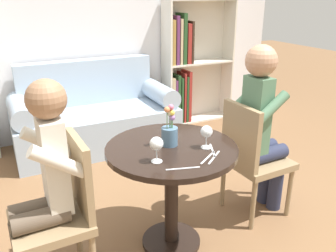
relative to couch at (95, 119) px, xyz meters
name	(u,v)px	position (x,y,z in m)	size (l,w,h in m)	color
ground_plane	(171,242)	(0.00, -1.87, -0.31)	(16.00, 16.00, 0.00)	brown
back_wall	(78,18)	(0.00, 0.42, 1.04)	(5.20, 0.05, 2.70)	silver
round_table	(171,171)	(0.00, -1.87, 0.25)	(0.83, 0.83, 0.73)	black
couch	(95,119)	(0.00, 0.00, 0.00)	(1.72, 0.80, 0.92)	#9EB2C6
bookshelf_right	(188,66)	(1.32, 0.27, 0.42)	(0.93, 0.28, 1.55)	silver
chair_left	(62,208)	(-0.69, -1.89, 0.18)	(0.43, 0.43, 0.90)	#937A56
chair_right	(251,155)	(0.69, -1.81, 0.18)	(0.44, 0.44, 0.90)	#937A56
person_left	(42,186)	(-0.78, -1.89, 0.35)	(0.42, 0.35, 1.24)	brown
person_right	(262,126)	(0.78, -1.81, 0.40)	(0.43, 0.35, 1.31)	#282D47
wine_glass_left	(157,144)	(-0.17, -2.02, 0.52)	(0.08, 0.08, 0.15)	white
wine_glass_right	(207,132)	(0.18, -1.98, 0.52)	(0.07, 0.07, 0.14)	white
flower_vase	(170,132)	(0.00, -1.85, 0.50)	(0.10, 0.10, 0.27)	slate
knife_left_setting	(214,157)	(0.15, -2.12, 0.42)	(0.16, 0.13, 0.00)	silver
fork_left_setting	(208,157)	(0.12, -2.11, 0.42)	(0.16, 0.12, 0.00)	silver
knife_right_setting	(183,168)	(-0.08, -2.16, 0.42)	(0.19, 0.06, 0.00)	silver
fork_right_setting	(213,150)	(0.20, -2.04, 0.42)	(0.09, 0.18, 0.00)	silver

